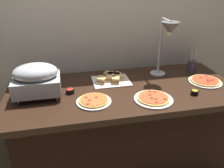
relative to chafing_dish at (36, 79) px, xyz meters
The scene contains 12 objects.
ground_plane 1.14m from the chafing_dish, ahead, with size 8.00×8.00×0.00m, color brown.
back_wall 0.89m from the chafing_dish, 36.23° to the left, with size 4.40×0.04×2.40m, color beige.
buffet_table 0.86m from the chafing_dish, ahead, with size 1.90×0.84×0.76m.
chafing_dish is the anchor object (origin of this frame).
heat_lamp 1.10m from the chafing_dish, ahead, with size 0.15×0.30×0.52m.
pizza_plate_front 0.46m from the chafing_dish, 24.01° to the right, with size 0.26×0.26×0.03m.
pizza_plate_center 0.89m from the chafing_dish, 15.71° to the right, with size 0.29×0.29×0.03m.
pizza_plate_raised_stand 1.41m from the chafing_dish, ahead, with size 0.28×0.28×0.03m.
sandwich_platter 0.64m from the chafing_dish, 14.64° to the left, with size 0.32×0.26×0.06m.
sauce_cup_near 1.22m from the chafing_dish, 10.50° to the right, with size 0.06×0.06×0.04m.
sauce_cup_far 0.27m from the chafing_dish, ahead, with size 0.07×0.07×0.04m.
utensil_holder 1.42m from the chafing_dish, ahead, with size 0.08×0.08×0.23m.
Camera 1 is at (-0.46, -1.65, 1.62)m, focal length 37.02 mm.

